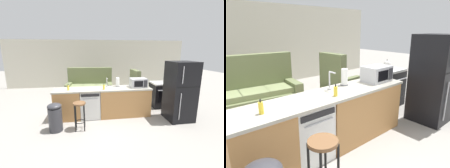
{
  "view_description": "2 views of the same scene",
  "coord_description": "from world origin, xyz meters",
  "views": [
    {
      "loc": [
        -0.24,
        -4.42,
        2.03
      ],
      "look_at": [
        0.51,
        0.58,
        0.89
      ],
      "focal_mm": 24.0,
      "sensor_mm": 36.0,
      "label": 1
    },
    {
      "loc": [
        -1.59,
        -2.21,
        1.84
      ],
      "look_at": [
        0.66,
        0.38,
        0.87
      ],
      "focal_mm": 32.0,
      "sensor_mm": 36.0,
      "label": 2
    }
  ],
  "objects": [
    {
      "name": "dish_soap_bottle",
      "position": [
        -0.88,
        -0.06,
        0.97
      ],
      "size": [
        0.06,
        0.06,
        0.18
      ],
      "color": "yellow",
      "rests_on": "kitchen_counter"
    },
    {
      "name": "sink_faucet",
      "position": [
        0.28,
        0.13,
        1.03
      ],
      "size": [
        0.07,
        0.18,
        0.3
      ],
      "color": "silver",
      "rests_on": "kitchen_counter"
    },
    {
      "name": "paper_towel_roll",
      "position": [
        0.64,
        0.19,
        1.04
      ],
      "size": [
        0.14,
        0.14,
        0.28
      ],
      "color": "#4C4C51",
      "rests_on": "kitchen_counter"
    },
    {
      "name": "ground_plane",
      "position": [
        0.0,
        0.0,
        0.0
      ],
      "size": [
        24.0,
        24.0,
        0.0
      ],
      "primitive_type": "plane",
      "color": "gray"
    },
    {
      "name": "stove_range",
      "position": [
        2.35,
        0.55,
        0.45
      ],
      "size": [
        0.76,
        0.68,
        0.9
      ],
      "color": "black",
      "rests_on": "ground_plane"
    },
    {
      "name": "kitchen_counter",
      "position": [
        0.24,
        0.0,
        0.42
      ],
      "size": [
        2.94,
        0.66,
        0.9
      ],
      "color": "#B77F47",
      "rests_on": "ground_plane"
    },
    {
      "name": "soap_bottle",
      "position": [
        0.16,
        -0.15,
        0.97
      ],
      "size": [
        0.06,
        0.06,
        0.18
      ],
      "color": "yellow",
      "rests_on": "kitchen_counter"
    },
    {
      "name": "bar_stool",
      "position": [
        -0.53,
        -0.75,
        0.54
      ],
      "size": [
        0.32,
        0.32,
        0.74
      ],
      "color": "brown",
      "rests_on": "ground_plane"
    },
    {
      "name": "kettle",
      "position": [
        2.52,
        0.68,
        0.99
      ],
      "size": [
        0.21,
        0.17,
        0.19
      ],
      "color": "silver",
      "rests_on": "stove_range"
    },
    {
      "name": "couch",
      "position": [
        -0.25,
        2.27,
        0.39
      ],
      "size": [
        2.08,
        1.1,
        1.27
      ],
      "color": "#667047",
      "rests_on": "ground_plane"
    },
    {
      "name": "wall_back",
      "position": [
        0.3,
        4.2,
        1.3
      ],
      "size": [
        10.0,
        0.06,
        2.6
      ],
      "color": "beige",
      "rests_on": "ground_plane"
    },
    {
      "name": "refrigerator",
      "position": [
        2.35,
        -0.55,
        0.87
      ],
      "size": [
        0.72,
        0.73,
        1.73
      ],
      "color": "black",
      "rests_on": "ground_plane"
    },
    {
      "name": "microwave",
      "position": [
        1.26,
        -0.0,
        1.04
      ],
      "size": [
        0.5,
        0.37,
        0.28
      ],
      "color": "#B7B7BC",
      "rests_on": "kitchen_counter"
    },
    {
      "name": "dishwasher",
      "position": [
        -0.25,
        -0.0,
        0.42
      ],
      "size": [
        0.58,
        0.61,
        0.84
      ],
      "color": "white",
      "rests_on": "ground_plane"
    },
    {
      "name": "armchair",
      "position": [
        1.92,
        1.84,
        0.35
      ],
      "size": [
        0.85,
        0.9,
        1.2
      ],
      "color": "#667047",
      "rests_on": "ground_plane"
    }
  ]
}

